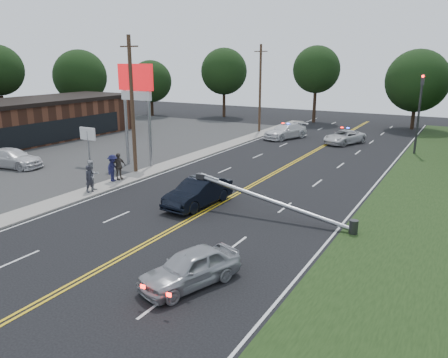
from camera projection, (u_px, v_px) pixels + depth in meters
The scene contains 25 objects.
ground at pixel (116, 260), 18.68m from camera, with size 120.00×120.00×0.00m, color black.
parking_lot at pixel (21, 162), 36.59m from camera, with size 25.00×60.00×0.01m, color #2D2D2D.
sidewalk at pixel (126, 179), 31.05m from camera, with size 1.80×70.00×0.12m, color gray.
centerline_yellow at pixel (229, 198), 27.07m from camera, with size 0.36×80.00×0.00m, color gold.
pharmacy_building at pixel (2, 123), 43.17m from camera, with size 8.40×30.40×4.30m.
pylon_sign at pixel (136, 90), 33.84m from camera, with size 3.20×0.35×8.00m.
small_sign at pixel (88, 137), 34.80m from camera, with size 1.60×0.14×3.10m.
traffic_signal at pixel (419, 107), 38.78m from camera, with size 0.28×0.41×7.05m.
fallen_streetlight at pixel (280, 204), 23.16m from camera, with size 9.36×0.44×1.91m.
utility_pole_mid at pixel (132, 105), 31.78m from camera, with size 1.60×0.28×10.00m.
utility_pole_far at pixel (260, 89), 50.24m from camera, with size 1.60×0.28×10.00m.
tree_3 at pixel (80, 77), 60.57m from camera, with size 7.30×7.30×9.69m.
tree_4 at pixel (151, 81), 65.55m from camera, with size 6.21×6.21×8.27m.
tree_5 at pixel (224, 71), 63.75m from camera, with size 6.72×6.72×10.00m.
tree_6 at pixel (316, 70), 57.97m from camera, with size 6.22×6.22×10.15m.
tree_7 at pixel (417, 81), 52.43m from camera, with size 7.46×7.46×9.58m.
crashed_sedan at pixel (198, 192), 25.51m from camera, with size 1.69×4.85×1.60m, color black.
waiting_sedan at pixel (190, 268), 16.48m from camera, with size 1.66×4.14×1.41m, color #A1A3A9.
parked_car at pixel (12, 158), 34.63m from camera, with size 2.08×5.11×1.48m, color silver.
emergency_a at pixel (344, 137), 44.41m from camera, with size 2.26×4.91×1.36m, color silver.
emergency_b at pixel (285, 131), 47.37m from camera, with size 2.23×5.49×1.59m, color silver.
bystander_a at pixel (90, 179), 27.67m from camera, with size 0.64×0.42×1.76m, color #292931.
bystander_b at pixel (92, 175), 27.96m from camera, with size 0.98×0.76×2.01m, color #A9AAAE.
bystander_c at pixel (113, 168), 30.20m from camera, with size 1.21×0.69×1.87m, color #191A40.
bystander_d at pixel (118, 166), 30.56m from camera, with size 1.13×0.47×1.92m, color #4F473F.
Camera 1 is at (12.45, -12.59, 8.29)m, focal length 35.00 mm.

